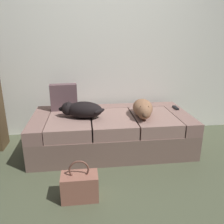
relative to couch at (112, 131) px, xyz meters
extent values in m
plane|color=#484E38|center=(0.00, -0.96, -0.22)|extent=(10.00, 10.00, 0.00)
cube|color=silver|center=(0.00, 0.62, 1.18)|extent=(6.40, 0.10, 2.80)
cube|color=brown|center=(0.00, 0.00, -0.07)|extent=(1.93, 0.95, 0.30)
cube|color=#7E5F57|center=(-0.87, 0.00, 0.15)|extent=(0.20, 0.95, 0.15)
cube|color=#7E5F57|center=(0.87, 0.00, 0.15)|extent=(0.20, 0.95, 0.15)
cube|color=#7E5F57|center=(0.00, 0.37, 0.15)|extent=(1.53, 0.20, 0.15)
cube|color=#8A6A60|center=(-0.51, -0.10, 0.15)|extent=(0.50, 0.73, 0.15)
cube|color=#8A6A60|center=(0.00, -0.10, 0.15)|extent=(0.50, 0.73, 0.15)
cube|color=#8A6A60|center=(0.51, -0.10, 0.15)|extent=(0.50, 0.73, 0.15)
ellipsoid|color=black|center=(-0.33, -0.07, 0.32)|extent=(0.47, 0.34, 0.19)
sphere|color=black|center=(-0.52, -0.02, 0.33)|extent=(0.16, 0.16, 0.16)
ellipsoid|color=black|center=(-0.59, 0.00, 0.32)|extent=(0.10, 0.08, 0.06)
cone|color=black|center=(-0.53, -0.06, 0.39)|extent=(0.04, 0.04, 0.05)
cone|color=black|center=(-0.51, 0.03, 0.39)|extent=(0.04, 0.04, 0.05)
ellipsoid|color=black|center=(-0.16, -0.17, 0.33)|extent=(0.15, 0.15, 0.05)
ellipsoid|color=#875E42|center=(0.37, -0.07, 0.32)|extent=(0.30, 0.45, 0.19)
sphere|color=#875E42|center=(0.34, -0.26, 0.33)|extent=(0.16, 0.16, 0.16)
ellipsoid|color=#513827|center=(0.33, -0.33, 0.32)|extent=(0.07, 0.10, 0.06)
cone|color=#513827|center=(0.38, -0.27, 0.39)|extent=(0.04, 0.04, 0.05)
cone|color=#513827|center=(0.30, -0.26, 0.39)|extent=(0.04, 0.04, 0.05)
ellipsoid|color=#875E42|center=(0.45, 0.11, 0.33)|extent=(0.16, 0.14, 0.05)
cube|color=black|center=(0.88, 0.14, 0.24)|extent=(0.05, 0.15, 0.02)
cube|color=brown|center=(-0.59, 0.27, 0.40)|extent=(0.35, 0.15, 0.34)
cube|color=#8D5747|center=(-0.39, -0.94, -0.10)|extent=(0.32, 0.18, 0.24)
torus|color=brown|center=(-0.39, -0.94, 0.07)|extent=(0.18, 0.02, 0.18)
camera|label=1|loc=(-0.32, -2.66, 1.15)|focal=36.84mm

